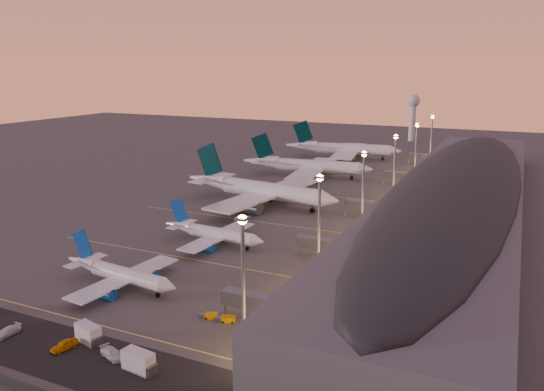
% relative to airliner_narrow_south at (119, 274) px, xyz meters
% --- Properties ---
extents(ground, '(700.00, 700.00, 0.00)m').
position_rel_airliner_narrow_south_xyz_m(ground, '(4.36, 27.69, -3.24)').
color(ground, '#413E3C').
extents(airliner_narrow_south, '(35.07, 31.47, 12.52)m').
position_rel_airliner_narrow_south_xyz_m(airliner_narrow_south, '(0.00, 0.00, 0.00)').
color(airliner_narrow_south, silver).
rests_on(airliner_narrow_south, ground).
extents(airliner_narrow_north, '(35.16, 31.46, 12.56)m').
position_rel_airliner_narrow_south_xyz_m(airliner_narrow_north, '(3.74, 36.61, 0.01)').
color(airliner_narrow_north, silver).
rests_on(airliner_narrow_north, ground).
extents(airliner_wide_near, '(68.11, 62.63, 21.81)m').
position_rel_airliner_narrow_south_xyz_m(airliner_wide_near, '(-4.87, 84.32, 2.38)').
color(airliner_wide_near, silver).
rests_on(airliner_wide_near, ground).
extents(airliner_wide_mid, '(63.41, 58.13, 20.28)m').
position_rel_airliner_narrow_south_xyz_m(airliner_wide_mid, '(-7.19, 140.13, 1.99)').
color(airliner_wide_mid, silver).
rests_on(airliner_wide_mid, ground).
extents(airliner_wide_far, '(66.25, 60.94, 21.22)m').
position_rel_airliner_narrow_south_xyz_m(airliner_wide_far, '(-7.44, 196.74, 2.23)').
color(airliner_wide_far, silver).
rests_on(airliner_wide_far, ground).
extents(terminal_building, '(56.35, 255.00, 17.46)m').
position_rel_airliner_narrow_south_xyz_m(terminal_building, '(66.20, 100.16, 5.55)').
color(terminal_building, '#4F4F54').
rests_on(terminal_building, ground).
extents(light_masts, '(2.20, 217.20, 25.90)m').
position_rel_airliner_narrow_south_xyz_m(light_masts, '(40.36, 92.69, 14.32)').
color(light_masts, slate).
rests_on(light_masts, ground).
extents(radar_tower, '(9.00, 9.00, 32.50)m').
position_rel_airliner_narrow_south_xyz_m(radar_tower, '(14.36, 287.69, 18.64)').
color(radar_tower, silver).
rests_on(radar_tower, ground).
extents(service_lane, '(260.00, 16.00, 0.01)m').
position_rel_airliner_narrow_south_xyz_m(service_lane, '(4.36, -28.31, -3.23)').
color(service_lane, black).
rests_on(service_lane, ground).
extents(lane_markings, '(90.00, 180.36, 0.00)m').
position_rel_airliner_narrow_south_xyz_m(lane_markings, '(4.36, 67.69, -3.23)').
color(lane_markings, '#D8C659').
rests_on(lane_markings, ground).
extents(baggage_tug_a, '(4.44, 2.86, 1.24)m').
position_rel_airliner_narrow_south_xyz_m(baggage_tug_a, '(32.15, -4.97, -2.67)').
color(baggage_tug_a, '#D78700').
rests_on(baggage_tug_a, ground).
extents(baggage_tug_b, '(4.02, 2.38, 1.13)m').
position_rel_airliner_narrow_south_xyz_m(baggage_tug_b, '(28.23, -5.12, -2.72)').
color(baggage_tug_b, '#D78700').
rests_on(baggage_tug_b, ground).
extents(catering_truck_a, '(6.67, 3.94, 3.52)m').
position_rel_airliner_narrow_south_xyz_m(catering_truck_a, '(12.73, -23.37, -1.59)').
color(catering_truck_a, silver).
rests_on(catering_truck_a, ground).
extents(catering_truck_b, '(6.74, 3.25, 3.65)m').
position_rel_airliner_narrow_south_xyz_m(catering_truck_b, '(27.91, -27.22, -1.53)').
color(catering_truck_b, silver).
rests_on(catering_truck_b, ground).
extents(service_van_c, '(2.39, 5.52, 1.58)m').
position_rel_airliner_narrow_south_xyz_m(service_van_c, '(-3.84, -28.25, -2.45)').
color(service_van_c, silver).
rests_on(service_van_c, ground).
extents(service_van_d, '(3.26, 5.52, 1.76)m').
position_rel_airliner_narrow_south_xyz_m(service_van_d, '(10.43, -27.42, -2.35)').
color(service_van_d, '#D78700').
rests_on(service_van_d, ground).
extents(service_van_e, '(6.21, 4.02, 1.67)m').
position_rel_airliner_narrow_south_xyz_m(service_van_e, '(20.52, -25.85, -2.40)').
color(service_van_e, silver).
rests_on(service_van_e, ground).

